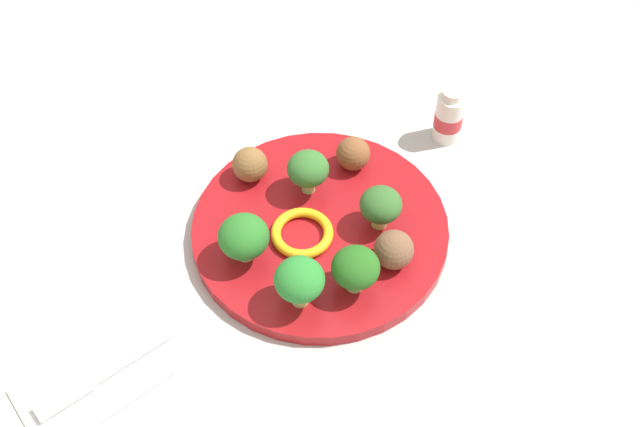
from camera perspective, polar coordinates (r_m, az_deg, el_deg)
name	(u,v)px	position (r m, az deg, el deg)	size (l,w,h in m)	color
ground_plane	(320,234)	(0.87, 0.00, -1.48)	(4.00, 4.00, 0.00)	#B2B2AD
plate	(320,229)	(0.86, 0.00, -1.16)	(0.28, 0.28, 0.02)	maroon
broccoli_floret_back_right	(381,206)	(0.83, 4.42, 0.57)	(0.05, 0.05, 0.05)	#ACCC69
broccoli_floret_back_left	(244,237)	(0.81, -5.54, -1.71)	(0.05, 0.05, 0.06)	#ACC676
broccoli_floret_center	(308,169)	(0.86, -0.87, 3.20)	(0.05, 0.05, 0.05)	#9CCE7B
broccoli_floret_mid_right	(356,268)	(0.78, 2.59, -3.97)	(0.05, 0.05, 0.05)	#9FC373
broccoli_floret_far_rim	(300,280)	(0.77, -1.49, -4.86)	(0.05, 0.05, 0.06)	#ABCF6C
meatball_front_left	(353,154)	(0.90, 2.41, 4.35)	(0.04, 0.04, 0.04)	brown
meatball_far_rim	(250,165)	(0.89, -5.08, 3.54)	(0.04, 0.04, 0.04)	brown
meatball_center	(394,250)	(0.81, 5.35, -2.62)	(0.04, 0.04, 0.04)	brown
pepper_ring_center	(303,233)	(0.84, -1.27, -1.45)	(0.07, 0.07, 0.01)	yellow
napkin	(116,388)	(0.79, -14.55, -12.09)	(0.17, 0.12, 0.01)	white
fork	(117,404)	(0.78, -14.49, -13.21)	(0.12, 0.02, 0.01)	silver
knife	(99,376)	(0.80, -15.67, -11.23)	(0.15, 0.02, 0.01)	silver
yogurt_bottle	(449,117)	(0.96, 9.29, 6.93)	(0.03, 0.03, 0.07)	white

